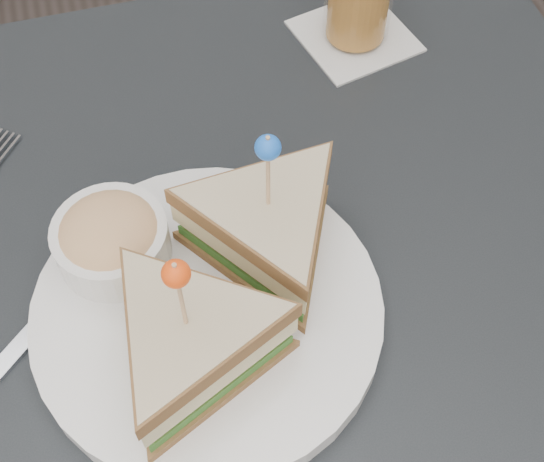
{
  "coord_description": "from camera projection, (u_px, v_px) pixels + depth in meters",
  "views": [
    {
      "loc": [
        -0.09,
        -0.34,
        1.34
      ],
      "look_at": [
        0.01,
        0.01,
        0.8
      ],
      "focal_mm": 50.0,
      "sensor_mm": 36.0,
      "label": 1
    }
  ],
  "objects": [
    {
      "name": "cutlery_knife",
      "position": [
        71.0,
        289.0,
        0.67
      ],
      "size": [
        0.17,
        0.16,
        0.01
      ],
      "rotation": [
        0.0,
        0.0,
        -0.83
      ],
      "color": "#B3B8BF",
      "rests_on": "table"
    },
    {
      "name": "table",
      "position": [
        265.0,
        313.0,
        0.74
      ],
      "size": [
        0.8,
        0.8,
        0.75
      ],
      "color": "black",
      "rests_on": "ground"
    },
    {
      "name": "plate_meal",
      "position": [
        213.0,
        286.0,
        0.62
      ],
      "size": [
        0.35,
        0.32,
        0.18
      ],
      "rotation": [
        0.0,
        0.0,
        -0.09
      ],
      "color": "white",
      "rests_on": "table"
    }
  ]
}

